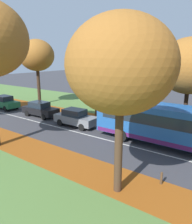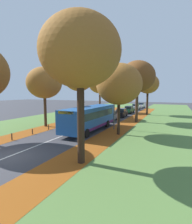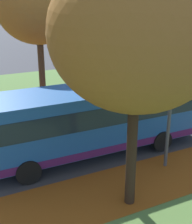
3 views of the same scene
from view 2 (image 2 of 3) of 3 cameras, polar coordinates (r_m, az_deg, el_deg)
The scene contains 23 objects.
ground_plane at distance 14.88m, azimuth -26.94°, elevation -12.97°, with size 160.00×160.00×0.00m, color #38383D.
grass_verge_left at distance 35.44m, azimuth -10.86°, elevation -1.38°, with size 12.00×90.00×0.01m, color #517538.
leaf_litter_left at distance 27.97m, azimuth -10.25°, elevation -3.43°, with size 2.80×60.00×0.00m, color #8C4714.
grass_verge_right at distance 29.09m, azimuth 20.31°, elevation -3.37°, with size 12.00×90.00×0.01m, color #517538.
leaf_litter_right at distance 24.03m, azimuth 8.19°, elevation -5.03°, with size 2.80×60.00×0.00m, color #8C4714.
road_centre_line at distance 31.09m, azimuth 3.14°, elevation -2.36°, with size 0.12×80.00×0.01m, color silver.
tree_left_near at distance 25.22m, azimuth -16.52°, elevation 9.11°, with size 4.79×4.79×8.23m.
tree_left_mid at distance 33.76m, azimuth -5.66°, elevation 11.08°, with size 5.70×5.70×10.11m.
tree_left_far at distance 42.47m, azimuth 1.27°, elevation 9.48°, with size 5.61×5.61×9.56m.
tree_right_nearest at distance 11.78m, azimuth -5.19°, elevation 19.01°, with size 5.24×5.24×9.74m.
tree_right_near at distance 19.62m, azimuth 7.53°, elevation 8.97°, with size 5.06×5.06×7.94m.
tree_right_mid at distance 28.69m, azimuth 13.38°, elevation 11.15°, with size 5.49×5.49×9.70m.
tree_right_far at distance 38.34m, azimuth 16.56°, elevation 8.80°, with size 4.56×4.56×8.60m.
bollard_third at distance 19.49m, azimuth -25.79°, elevation -7.30°, with size 0.12×0.12×0.70m, color #4C3823.
bollard_fourth at distance 21.30m, azimuth -20.05°, elevation -6.02°, with size 0.12×0.12×0.62m, color #4C3823.
bollard_fifth at distance 23.27m, azimuth -15.26°, elevation -4.75°, with size 0.12×0.12×0.67m, color #4C3823.
streetlamp_right at distance 22.67m, azimuth 5.18°, elevation 3.83°, with size 1.89×0.28×6.00m.
bus at distance 21.65m, azimuth -1.98°, elevation -1.69°, with size 2.75×10.43×2.98m.
car_grey_lead at distance 29.49m, azimuth 4.72°, elevation -1.27°, with size 1.86×4.24×1.62m.
car_black_following at distance 34.48m, azimuth 8.25°, elevation -0.19°, with size 1.87×4.24×1.62m.
car_green_third_in_line at distance 40.82m, azimuth 10.68°, elevation 0.79°, with size 1.90×4.26×1.62m.
car_silver_fourth_in_line at distance 48.76m, azimuth 12.83°, elevation 1.65°, with size 1.80×4.21×1.62m.
car_white_trailing at distance 54.70m, azimuth 14.45°, elevation 2.12°, with size 1.80×4.21×1.62m.
Camera 2 is at (11.13, -8.63, 4.78)m, focal length 28.00 mm.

